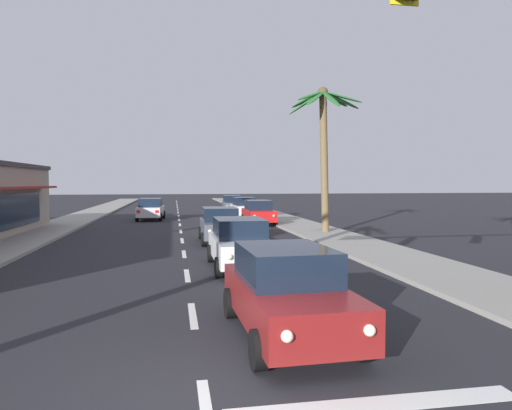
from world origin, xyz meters
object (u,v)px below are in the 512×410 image
object	(u,v)px
sedan_parked_nearest_kerb	(244,207)
sedan_oncoming_far	(151,209)
sedan_parked_mid_kerb	(258,212)
palm_right_second	(324,131)
sedan_lead_at_stop_bar	(287,291)
sedan_parked_far_kerb	(232,204)
sedan_fifth_in_queue	(220,225)
sedan_third_in_queue	(240,243)
traffic_signal_mast	(421,11)

from	to	relation	value
sedan_parked_nearest_kerb	sedan_oncoming_far	bearing A→B (deg)	-173.12
sedan_oncoming_far	sedan_parked_nearest_kerb	world-z (taller)	same
sedan_parked_mid_kerb	palm_right_second	world-z (taller)	palm_right_second
sedan_lead_at_stop_bar	sedan_parked_far_kerb	size ratio (longest dim) A/B	1.00
sedan_oncoming_far	palm_right_second	bearing A→B (deg)	-49.60
sedan_fifth_in_queue	palm_right_second	distance (m)	8.14
sedan_lead_at_stop_bar	sedan_oncoming_far	xyz separation A→B (m)	(-3.85, 28.13, 0.00)
sedan_third_in_queue	sedan_parked_mid_kerb	distance (m)	16.10
sedan_parked_nearest_kerb	sedan_parked_mid_kerb	size ratio (longest dim) A/B	1.00
sedan_parked_mid_kerb	sedan_parked_far_kerb	xyz separation A→B (m)	(-0.25, 12.35, 0.00)
sedan_lead_at_stop_bar	sedan_parked_nearest_kerb	size ratio (longest dim) A/B	1.00
sedan_fifth_in_queue	sedan_parked_mid_kerb	bearing A→B (deg)	68.12
traffic_signal_mast	sedan_parked_mid_kerb	xyz separation A→B (m)	(2.37, 25.17, -4.38)
traffic_signal_mast	palm_right_second	xyz separation A→B (m)	(4.90, 18.85, 0.53)
sedan_fifth_in_queue	sedan_parked_far_kerb	distance (m)	21.32
sedan_fifth_in_queue	sedan_parked_mid_kerb	xyz separation A→B (m)	(3.50, 8.72, 0.00)
traffic_signal_mast	sedan_lead_at_stop_bar	bearing A→B (deg)	116.77
traffic_signal_mast	palm_right_second	size ratio (longest dim) A/B	1.40
sedan_fifth_in_queue	sedan_oncoming_far	world-z (taller)	same
sedan_parked_far_kerb	traffic_signal_mast	bearing A→B (deg)	-93.22
sedan_fifth_in_queue	sedan_oncoming_far	xyz separation A→B (m)	(-3.97, 14.15, 0.00)
sedan_fifth_in_queue	sedan_parked_nearest_kerb	bearing A→B (deg)	76.95
sedan_oncoming_far	sedan_parked_nearest_kerb	distance (m)	7.51
traffic_signal_mast	sedan_oncoming_far	xyz separation A→B (m)	(-5.10, 30.60, -4.38)
sedan_lead_at_stop_bar	sedan_oncoming_far	size ratio (longest dim) A/B	0.99
sedan_parked_nearest_kerb	sedan_parked_mid_kerb	xyz separation A→B (m)	(0.01, -6.33, 0.00)
sedan_parked_nearest_kerb	sedan_third_in_queue	bearing A→B (deg)	-99.04
sedan_parked_nearest_kerb	palm_right_second	size ratio (longest dim) A/B	0.55
sedan_lead_at_stop_bar	sedan_third_in_queue	bearing A→B (deg)	89.22
sedan_parked_far_kerb	palm_right_second	xyz separation A→B (m)	(2.79, -18.67, 4.91)
traffic_signal_mast	sedan_lead_at_stop_bar	size ratio (longest dim) A/B	2.55
sedan_fifth_in_queue	sedan_lead_at_stop_bar	bearing A→B (deg)	-90.46
traffic_signal_mast	sedan_parked_far_kerb	size ratio (longest dim) A/B	2.55
sedan_lead_at_stop_bar	palm_right_second	distance (m)	18.17
traffic_signal_mast	sedan_oncoming_far	size ratio (longest dim) A/B	2.54
sedan_fifth_in_queue	sedan_parked_mid_kerb	distance (m)	9.39
sedan_lead_at_stop_bar	sedan_parked_nearest_kerb	distance (m)	29.25
sedan_fifth_in_queue	sedan_oncoming_far	bearing A→B (deg)	105.66
sedan_parked_nearest_kerb	sedan_parked_far_kerb	xyz separation A→B (m)	(-0.24, 6.02, 0.00)
sedan_lead_at_stop_bar	sedan_third_in_queue	xyz separation A→B (m)	(0.09, 6.99, 0.00)
sedan_parked_mid_kerb	sedan_parked_far_kerb	distance (m)	12.36
sedan_third_in_queue	palm_right_second	bearing A→B (deg)	57.17
traffic_signal_mast	sedan_fifth_in_queue	size ratio (longest dim) A/B	2.57
palm_right_second	traffic_signal_mast	bearing A→B (deg)	-104.58
sedan_oncoming_far	sedan_parked_mid_kerb	xyz separation A→B (m)	(7.47, -5.43, 0.00)
traffic_signal_mast	sedan_oncoming_far	bearing A→B (deg)	99.46
traffic_signal_mast	sedan_third_in_queue	world-z (taller)	traffic_signal_mast
sedan_lead_at_stop_bar	sedan_fifth_in_queue	distance (m)	13.98
sedan_parked_far_kerb	sedan_oncoming_far	bearing A→B (deg)	-136.19
traffic_signal_mast	sedan_fifth_in_queue	bearing A→B (deg)	93.95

